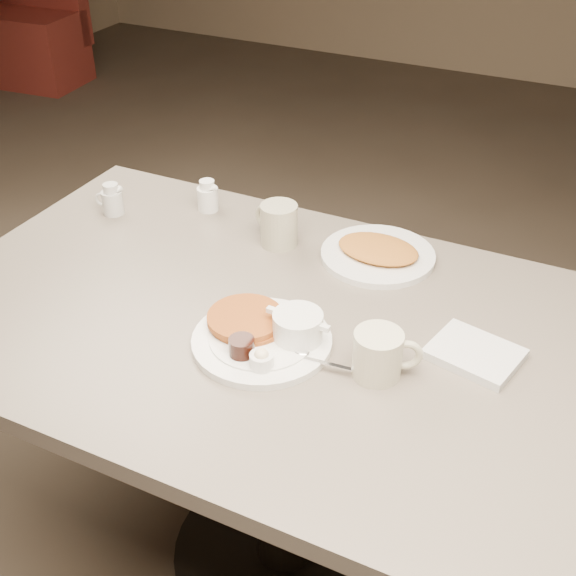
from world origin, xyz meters
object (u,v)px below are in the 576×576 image
at_px(diner_table, 284,386).
at_px(hash_plate, 378,253).
at_px(coffee_mug_far, 278,224).
at_px(creamer_left, 112,200).
at_px(main_plate, 266,333).
at_px(coffee_mug_near, 379,354).
at_px(creamer_right, 207,196).

bearing_deg(diner_table, hash_plate, 74.77).
relative_size(coffee_mug_far, creamer_left, 1.65).
distance_m(diner_table, hash_plate, 0.37).
xyz_separation_m(diner_table, main_plate, (-0.00, -0.07, 0.19)).
distance_m(coffee_mug_near, coffee_mug_far, 0.50).
bearing_deg(hash_plate, creamer_right, 176.14).
height_order(creamer_left, hash_plate, creamer_left).
relative_size(diner_table, creamer_right, 18.75).
xyz_separation_m(main_plate, creamer_right, (-0.38, 0.41, 0.01)).
relative_size(coffee_mug_far, hash_plate, 0.48).
xyz_separation_m(diner_table, coffee_mug_near, (0.22, -0.06, 0.22)).
relative_size(diner_table, coffee_mug_far, 11.38).
distance_m(diner_table, creamer_right, 0.55).
distance_m(diner_table, coffee_mug_near, 0.32).
height_order(coffee_mug_far, hash_plate, coffee_mug_far).
bearing_deg(main_plate, hash_plate, 77.53).
xyz_separation_m(creamer_right, hash_plate, (0.46, -0.03, -0.02)).
bearing_deg(hash_plate, coffee_mug_near, -69.58).
relative_size(main_plate, coffee_mug_far, 2.53).
height_order(main_plate, creamer_right, creamer_right).
relative_size(creamer_left, hash_plate, 0.29).
bearing_deg(creamer_left, main_plate, -26.73).
relative_size(coffee_mug_near, hash_plate, 0.50).
relative_size(diner_table, coffee_mug_near, 10.96).
height_order(coffee_mug_near, creamer_left, coffee_mug_near).
distance_m(coffee_mug_near, hash_plate, 0.40).
distance_m(main_plate, coffee_mug_far, 0.38).
relative_size(main_plate, coffee_mug_near, 2.44).
relative_size(creamer_right, hash_plate, 0.29).
distance_m(main_plate, hash_plate, 0.39).
bearing_deg(diner_table, coffee_mug_near, -16.17).
xyz_separation_m(diner_table, coffee_mug_far, (-0.15, 0.27, 0.22)).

